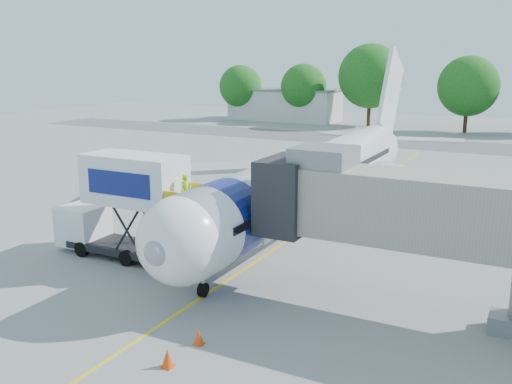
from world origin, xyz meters
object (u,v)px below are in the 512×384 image
at_px(aircraft, 319,176).
at_px(ground_tug, 9,353).
at_px(jet_bridge, 406,209).
at_px(catering_hiloader, 126,206).

distance_m(aircraft, ground_tug, 22.00).
distance_m(jet_bridge, catering_hiloader, 14.35).
bearing_deg(catering_hiloader, ground_tug, -69.93).
bearing_deg(aircraft, jet_bridge, -54.30).
bearing_deg(ground_tug, jet_bridge, 48.56).
xyz_separation_m(aircraft, jet_bridge, (7.99, -11.12, 1.39)).
bearing_deg(jet_bridge, aircraft, 125.70).
bearing_deg(catering_hiloader, aircraft, 60.59).
xyz_separation_m(catering_hiloader, ground_tug, (3.88, -10.63, -2.11)).
bearing_deg(jet_bridge, ground_tug, -134.32).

